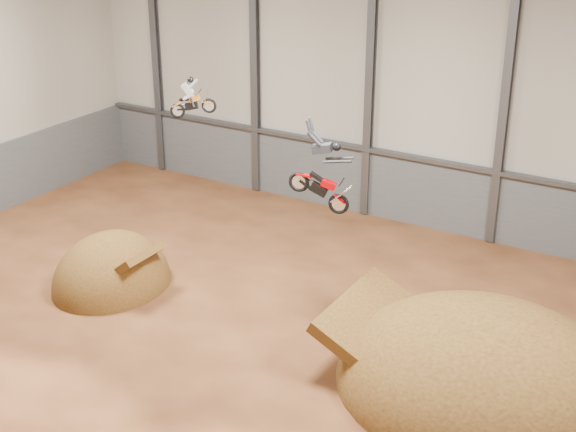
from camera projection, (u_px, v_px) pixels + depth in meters
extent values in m
plane|color=#4B2714|center=(267.00, 372.00, 28.38)|extent=(40.00, 40.00, 0.00)
cube|color=#B0AB9C|center=(436.00, 89.00, 37.47)|extent=(40.00, 0.10, 14.00)
cube|color=#55585C|center=(428.00, 194.00, 39.45)|extent=(39.80, 0.18, 3.50)
cube|color=#47494F|center=(429.00, 160.00, 38.63)|extent=(39.80, 0.35, 0.20)
cube|color=#47494F|center=(156.00, 52.00, 45.18)|extent=(0.40, 0.36, 13.90)
cube|color=#47494F|center=(255.00, 66.00, 42.04)|extent=(0.40, 0.36, 13.90)
cube|color=#47494F|center=(370.00, 81.00, 38.89)|extent=(0.40, 0.36, 13.90)
cube|color=#47494F|center=(505.00, 99.00, 35.74)|extent=(0.40, 0.36, 13.90)
ellipsoid|color=#432A10|center=(112.00, 285.00, 34.39)|extent=(4.70, 5.42, 4.70)
ellipsoid|color=#432A10|center=(482.00, 391.00, 27.35)|extent=(10.29, 9.10, 5.94)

